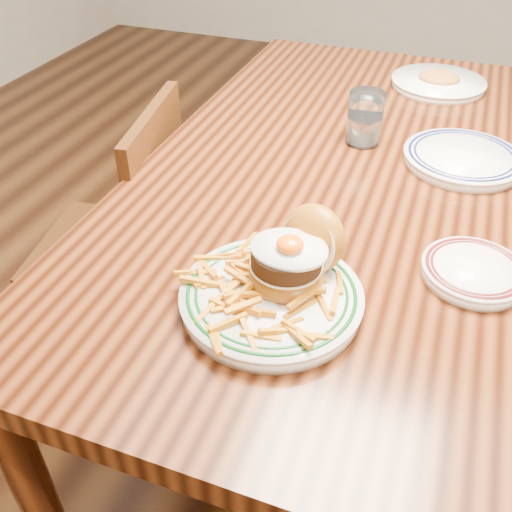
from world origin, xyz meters
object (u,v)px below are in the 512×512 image
(side_plate, at_px, (474,271))
(main_plate, at_px, (279,282))
(table, at_px, (335,200))
(chair_left, at_px, (127,238))

(side_plate, bearing_deg, main_plate, -147.70)
(table, bearing_deg, side_plate, -44.37)
(main_plate, distance_m, side_plate, 0.34)
(chair_left, height_order, main_plate, main_plate)
(chair_left, distance_m, main_plate, 0.79)
(table, distance_m, main_plate, 0.48)
(main_plate, xyz_separation_m, side_plate, (0.29, 0.17, -0.02))
(table, height_order, chair_left, chair_left)
(table, relative_size, side_plate, 9.14)
(chair_left, xyz_separation_m, main_plate, (0.57, -0.42, 0.35))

